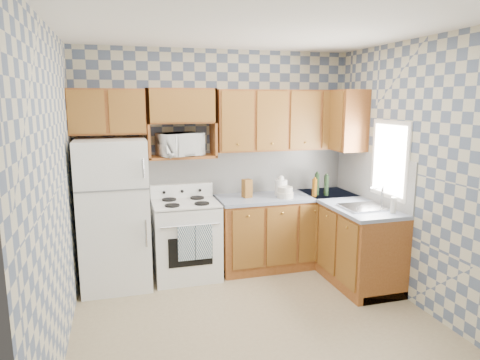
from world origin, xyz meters
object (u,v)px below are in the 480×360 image
(microwave, at_px, (180,144))
(electric_kettle, at_px, (281,187))
(refrigerator, at_px, (114,214))
(stove_body, at_px, (186,240))

(microwave, xyz_separation_m, electric_kettle, (1.24, -0.09, -0.57))
(microwave, distance_m, electric_kettle, 1.37)
(refrigerator, bearing_deg, microwave, 10.65)
(refrigerator, relative_size, electric_kettle, 8.62)
(refrigerator, xyz_separation_m, microwave, (0.78, 0.15, 0.74))
(refrigerator, bearing_deg, electric_kettle, 1.74)
(refrigerator, bearing_deg, stove_body, 1.78)
(stove_body, bearing_deg, electric_kettle, 1.71)
(refrigerator, xyz_separation_m, electric_kettle, (2.02, 0.06, 0.18))
(electric_kettle, bearing_deg, microwave, 176.07)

